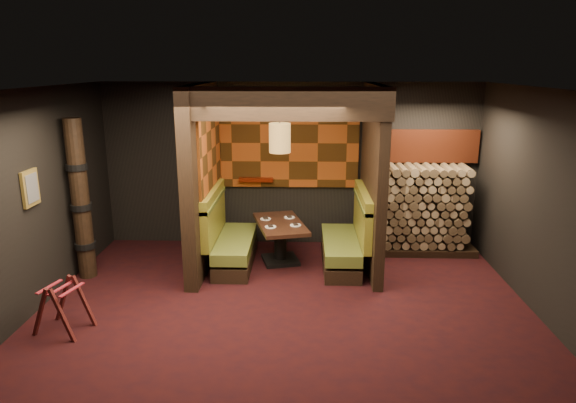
% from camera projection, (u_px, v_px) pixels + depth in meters
% --- Properties ---
extents(floor, '(6.50, 5.50, 0.02)m').
position_uv_depth(floor, '(285.00, 313.00, 6.69)').
color(floor, black).
rests_on(floor, ground).
extents(ceiling, '(6.50, 5.50, 0.02)m').
position_uv_depth(ceiling, '(285.00, 88.00, 5.95)').
color(ceiling, black).
rests_on(ceiling, ground).
extents(wall_back, '(6.50, 0.02, 2.85)m').
position_uv_depth(wall_back, '(291.00, 165.00, 8.99)').
color(wall_back, black).
rests_on(wall_back, ground).
extents(wall_front, '(6.50, 0.02, 2.85)m').
position_uv_depth(wall_front, '(270.00, 311.00, 3.66)').
color(wall_front, black).
rests_on(wall_front, ground).
extents(wall_left, '(0.02, 5.50, 2.85)m').
position_uv_depth(wall_left, '(25.00, 205.00, 6.42)').
color(wall_left, black).
rests_on(wall_left, ground).
extents(wall_right, '(0.02, 5.50, 2.85)m').
position_uv_depth(wall_right, '(553.00, 209.00, 6.23)').
color(wall_right, black).
rests_on(wall_right, ground).
extents(partition_left, '(0.20, 2.20, 2.85)m').
position_uv_depth(partition_left, '(202.00, 178.00, 7.96)').
color(partition_left, black).
rests_on(partition_left, floor).
extents(partition_right, '(0.15, 2.10, 2.85)m').
position_uv_depth(partition_right, '(373.00, 178.00, 7.93)').
color(partition_right, black).
rests_on(partition_right, floor).
extents(header_beam, '(2.85, 0.18, 0.44)m').
position_uv_depth(header_beam, '(285.00, 104.00, 6.69)').
color(header_beam, black).
rests_on(header_beam, partition_left).
extents(tapa_back_panel, '(2.40, 0.06, 1.55)m').
position_uv_depth(tapa_back_panel, '(289.00, 143.00, 8.84)').
color(tapa_back_panel, '#8E3D12').
rests_on(tapa_back_panel, wall_back).
extents(tapa_side_panel, '(0.04, 1.85, 1.45)m').
position_uv_depth(tapa_side_panel, '(210.00, 149.00, 8.01)').
color(tapa_side_panel, '#8E3D12').
rests_on(tapa_side_panel, partition_left).
extents(lacquer_shelf, '(0.60, 0.12, 0.07)m').
position_uv_depth(lacquer_shelf, '(256.00, 180.00, 8.96)').
color(lacquer_shelf, '#501104').
rests_on(lacquer_shelf, wall_back).
extents(booth_bench_left, '(0.68, 1.60, 1.14)m').
position_uv_depth(booth_bench_left, '(229.00, 241.00, 8.21)').
color(booth_bench_left, black).
rests_on(booth_bench_left, floor).
extents(booth_bench_right, '(0.68, 1.60, 1.14)m').
position_uv_depth(booth_bench_right, '(347.00, 242.00, 8.15)').
color(booth_bench_right, black).
rests_on(booth_bench_right, floor).
extents(dining_table, '(0.99, 1.41, 0.67)m').
position_uv_depth(dining_table, '(280.00, 236.00, 8.30)').
color(dining_table, black).
rests_on(dining_table, floor).
extents(place_settings, '(0.68, 0.70, 0.03)m').
position_uv_depth(place_settings, '(280.00, 222.00, 8.23)').
color(place_settings, white).
rests_on(place_settings, dining_table).
extents(pendant_lamp, '(0.33, 0.33, 1.03)m').
position_uv_depth(pendant_lamp, '(280.00, 138.00, 7.84)').
color(pendant_lamp, olive).
rests_on(pendant_lamp, ceiling).
extents(framed_picture, '(0.05, 0.36, 0.46)m').
position_uv_depth(framed_picture, '(30.00, 188.00, 6.47)').
color(framed_picture, olive).
rests_on(framed_picture, wall_left).
extents(luggage_rack, '(0.71, 0.58, 0.68)m').
position_uv_depth(luggage_rack, '(63.00, 305.00, 6.16)').
color(luggage_rack, '#471512').
rests_on(luggage_rack, floor).
extents(totem_column, '(0.31, 0.31, 2.40)m').
position_uv_depth(totem_column, '(81.00, 201.00, 7.54)').
color(totem_column, black).
rests_on(totem_column, floor).
extents(firewood_stack, '(1.73, 0.70, 1.50)m').
position_uv_depth(firewood_stack, '(424.00, 209.00, 8.70)').
color(firewood_stack, black).
rests_on(firewood_stack, floor).
extents(mosaic_header, '(1.83, 0.10, 0.56)m').
position_uv_depth(mosaic_header, '(424.00, 146.00, 8.75)').
color(mosaic_header, maroon).
rests_on(mosaic_header, wall_back).
extents(bay_front_post, '(0.08, 0.08, 2.85)m').
position_uv_depth(bay_front_post, '(376.00, 175.00, 8.17)').
color(bay_front_post, black).
rests_on(bay_front_post, floor).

